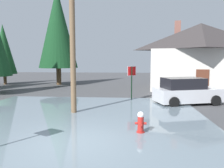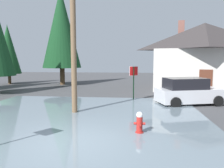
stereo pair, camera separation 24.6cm
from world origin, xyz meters
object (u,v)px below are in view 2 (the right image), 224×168
(pine_tree_far_center, at_px, (8,49))
(utility_pole, at_px, (73,21))
(parked_car, at_px, (188,92))
(pine_tree_mid_left, at_px, (61,28))
(fire_hydrant, at_px, (140,123))
(house, at_px, (204,55))
(stop_sign_far, at_px, (134,76))

(pine_tree_far_center, bearing_deg, utility_pole, -49.05)
(parked_car, distance_m, pine_tree_mid_left, 15.99)
(utility_pole, xyz_separation_m, pine_tree_mid_left, (-4.95, 12.94, 1.46))
(utility_pole, distance_m, pine_tree_mid_left, 13.93)
(fire_hydrant, xyz_separation_m, parked_car, (3.13, 6.02, 0.36))
(fire_hydrant, relative_size, parked_car, 0.20)
(house, height_order, parked_car, house)
(utility_pole, bearing_deg, parked_car, 25.58)
(parked_car, bearing_deg, house, 68.03)
(utility_pole, relative_size, house, 0.88)
(stop_sign_far, relative_size, pine_tree_far_center, 0.35)
(house, relative_size, parked_car, 2.35)
(pine_tree_mid_left, bearing_deg, stop_sign_far, -47.66)
(utility_pole, relative_size, pine_tree_far_center, 1.36)
(house, xyz_separation_m, pine_tree_far_center, (-20.48, 2.31, 0.74))
(stop_sign_far, bearing_deg, pine_tree_far_center, 148.71)
(stop_sign_far, xyz_separation_m, house, (6.39, 6.25, 1.54))
(fire_hydrant, xyz_separation_m, stop_sign_far, (-0.28, 7.14, 1.21))
(stop_sign_far, height_order, pine_tree_mid_left, pine_tree_mid_left)
(fire_hydrant, xyz_separation_m, utility_pole, (-3.29, 2.94, 4.29))
(stop_sign_far, bearing_deg, utility_pole, -125.59)
(pine_tree_mid_left, xyz_separation_m, pine_tree_far_center, (-6.13, -0.17, -2.26))
(utility_pole, xyz_separation_m, house, (9.40, 10.45, -1.54))
(pine_tree_mid_left, bearing_deg, fire_hydrant, -62.57)
(fire_hydrant, bearing_deg, parked_car, 62.49)
(fire_hydrant, height_order, stop_sign_far, stop_sign_far)
(fire_hydrant, height_order, pine_tree_far_center, pine_tree_far_center)
(house, height_order, pine_tree_mid_left, pine_tree_mid_left)
(utility_pole, bearing_deg, stop_sign_far, 54.41)
(utility_pole, height_order, pine_tree_mid_left, pine_tree_mid_left)
(stop_sign_far, height_order, pine_tree_far_center, pine_tree_far_center)
(stop_sign_far, height_order, house, house)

